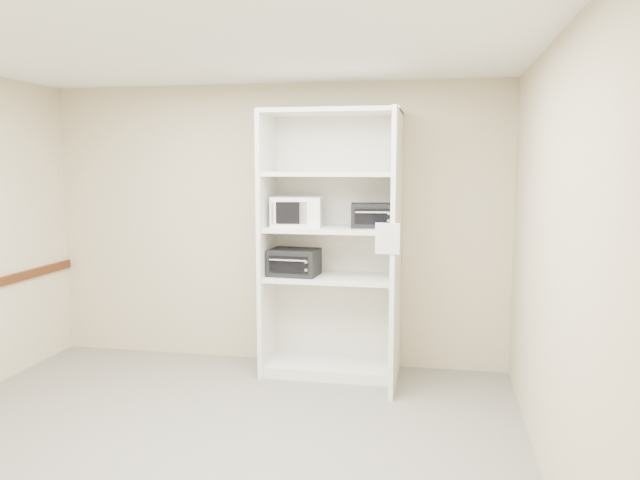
% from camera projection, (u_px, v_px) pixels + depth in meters
% --- Properties ---
extents(floor, '(4.50, 4.00, 0.01)m').
position_uv_depth(floor, '(200.00, 447.00, 4.29)').
color(floor, '#6A655C').
rests_on(floor, ground).
extents(ceiling, '(4.50, 4.00, 0.01)m').
position_uv_depth(ceiling, '(190.00, 44.00, 3.96)').
color(ceiling, white).
extents(wall_back, '(4.50, 0.02, 2.70)m').
position_uv_depth(wall_back, '(274.00, 225.00, 6.07)').
color(wall_back, beige).
rests_on(wall_back, ground).
extents(wall_right, '(0.02, 4.00, 2.70)m').
position_uv_depth(wall_right, '(552.00, 264.00, 3.70)').
color(wall_right, beige).
rests_on(wall_right, ground).
extents(shelving_unit, '(1.24, 0.92, 2.42)m').
position_uv_depth(shelving_unit, '(336.00, 253.00, 5.69)').
color(shelving_unit, white).
rests_on(shelving_unit, floor).
extents(microwave, '(0.49, 0.39, 0.27)m').
position_uv_depth(microwave, '(297.00, 211.00, 5.72)').
color(microwave, white).
rests_on(microwave, shelving_unit).
extents(toaster_oven_upper, '(0.41, 0.32, 0.22)m').
position_uv_depth(toaster_oven_upper, '(372.00, 215.00, 5.61)').
color(toaster_oven_upper, black).
rests_on(toaster_oven_upper, shelving_unit).
extents(toaster_oven_lower, '(0.46, 0.36, 0.24)m').
position_uv_depth(toaster_oven_lower, '(294.00, 262.00, 5.72)').
color(toaster_oven_lower, black).
rests_on(toaster_oven_lower, shelving_unit).
extents(paper_sign, '(0.19, 0.02, 0.25)m').
position_uv_depth(paper_sign, '(387.00, 239.00, 4.95)').
color(paper_sign, white).
rests_on(paper_sign, shelving_unit).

